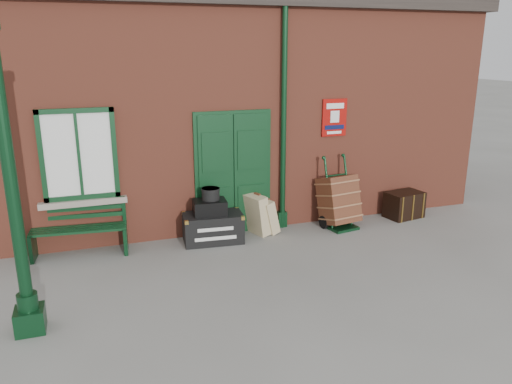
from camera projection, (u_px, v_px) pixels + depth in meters
name	position (u px, v px, depth m)	size (l,w,h in m)	color
ground	(277.00, 260.00, 8.10)	(80.00, 80.00, 0.00)	gray
station_building	(219.00, 104.00, 10.67)	(10.30, 4.30, 4.36)	brown
canopy_column	(16.00, 222.00, 5.67)	(0.34, 0.34, 3.61)	black
bench	(79.00, 227.00, 8.23)	(1.56, 0.62, 0.94)	black
houdini_trunk	(213.00, 228.00, 8.80)	(1.03, 0.57, 0.52)	black
strongbox	(210.00, 207.00, 8.68)	(0.57, 0.41, 0.26)	black
hatbox	(211.00, 194.00, 8.65)	(0.31, 0.31, 0.21)	black
suitcase_back	(256.00, 214.00, 9.15)	(0.21, 0.52, 0.73)	tan
suitcase_front	(266.00, 216.00, 9.22)	(0.19, 0.47, 0.63)	tan
porter_trolley	(339.00, 201.00, 9.47)	(0.75, 0.80, 1.34)	black
dark_trunk	(404.00, 205.00, 10.08)	(0.73, 0.47, 0.52)	black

